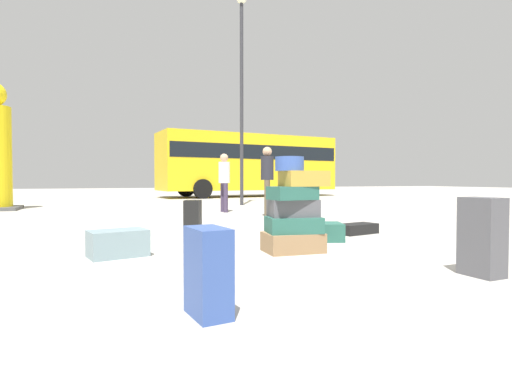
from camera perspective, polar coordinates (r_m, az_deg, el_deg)
ground_plane at (r=4.52m, az=8.77°, el=-9.30°), size 80.00×80.00×0.00m
suitcase_tower at (r=4.81m, az=5.47°, el=-2.85°), size 0.74×0.55×1.14m
suitcase_black_right_side at (r=6.67m, az=-9.02°, el=-3.43°), size 0.34×0.36×0.53m
suitcase_slate_upright_blue at (r=4.78m, az=-19.11°, el=-6.93°), size 0.69×0.53×0.30m
suitcase_black_foreground_near at (r=6.61m, az=14.22°, el=-5.11°), size 0.72×0.47×0.16m
suitcase_teal_left_side at (r=5.76m, az=9.05°, el=-5.63°), size 0.74×0.62×0.25m
suitcase_navy_white_trunk at (r=2.59m, az=-6.86°, el=-11.25°), size 0.25×0.38×0.56m
suitcase_charcoal_behind_tower at (r=4.13m, az=29.55°, el=-5.58°), size 0.26×0.35×0.71m
person_bearded_onlooker at (r=9.33m, az=1.61°, el=2.46°), size 0.30×0.32×1.63m
person_tourist_with_camera at (r=10.70m, az=-4.56°, el=2.10°), size 0.30×0.34×1.56m
parked_bus at (r=20.85m, az=-0.98°, el=4.40°), size 9.49×3.55×3.15m
lamp_post at (r=14.17m, az=-2.07°, el=16.95°), size 0.36×0.36×7.18m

